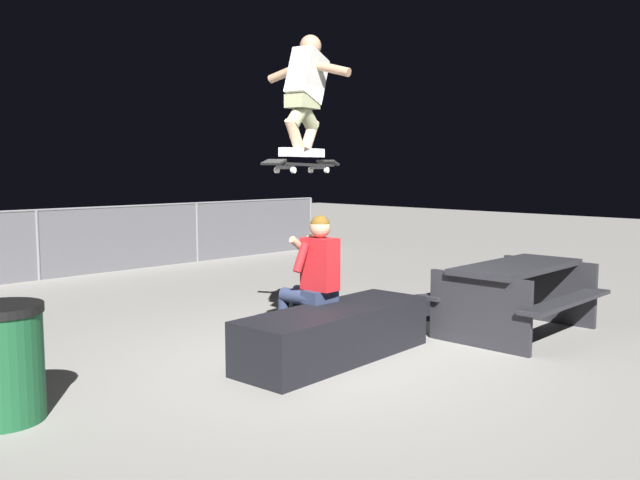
{
  "coord_description": "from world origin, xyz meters",
  "views": [
    {
      "loc": [
        -4.3,
        -4.21,
        1.76
      ],
      "look_at": [
        0.19,
        0.25,
        1.08
      ],
      "focal_mm": 37.68,
      "sensor_mm": 36.0,
      "label": 1
    }
  ],
  "objects": [
    {
      "name": "ground_plane",
      "position": [
        0.0,
        0.0,
        0.0
      ],
      "size": [
        40.0,
        40.0,
        0.0
      ],
      "primitive_type": "plane",
      "color": "gray"
    },
    {
      "name": "ledge_box_main",
      "position": [
        0.09,
        -0.04,
        0.24
      ],
      "size": [
        2.1,
        0.79,
        0.48
      ],
      "primitive_type": "cube",
      "rotation": [
        0.0,
        0.0,
        0.06
      ],
      "color": "black",
      "rests_on": "ground"
    },
    {
      "name": "person_sitting_on_ledge",
      "position": [
        0.19,
        0.35,
        0.73
      ],
      "size": [
        0.59,
        0.76,
        1.31
      ],
      "color": "#2D3856",
      "rests_on": "ground"
    },
    {
      "name": "skateboard",
      "position": [
        0.01,
        0.29,
        1.79
      ],
      "size": [
        1.04,
        0.42,
        0.13
      ],
      "color": "black"
    },
    {
      "name": "skater_airborne",
      "position": [
        0.06,
        0.31,
        2.47
      ],
      "size": [
        0.64,
        0.88,
        1.12
      ],
      "color": "white"
    },
    {
      "name": "kicker_ramp",
      "position": [
        2.44,
        0.46,
        0.06
      ],
      "size": [
        1.33,
        1.13,
        0.36
      ],
      "color": "black",
      "rests_on": "ground"
    },
    {
      "name": "picnic_table_back",
      "position": [
        2.16,
        -0.74,
        0.5
      ],
      "size": [
        1.73,
        1.38,
        0.75
      ],
      "color": "#28282D",
      "rests_on": "ground"
    },
    {
      "name": "trash_bin",
      "position": [
        -2.63,
        0.55,
        0.41
      ],
      "size": [
        0.57,
        0.57,
        0.82
      ],
      "color": "#19512D",
      "rests_on": "ground"
    },
    {
      "name": "fence_back",
      "position": [
        0.0,
        6.29,
        0.6
      ],
      "size": [
        12.05,
        0.05,
        1.12
      ],
      "color": "slate",
      "rests_on": "ground"
    }
  ]
}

